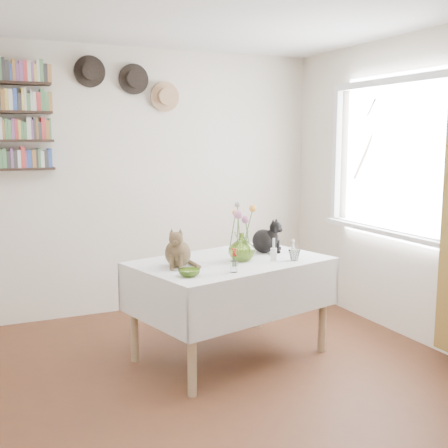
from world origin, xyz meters
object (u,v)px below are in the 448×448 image
tabby_cat (178,246)px  black_cat (264,235)px  flower_vase (242,247)px  dining_table (231,284)px

tabby_cat → black_cat: bearing=38.8°
flower_vase → dining_table: bearing=143.0°
dining_table → black_cat: size_ratio=5.57×
tabby_cat → dining_table: bearing=29.9°
black_cat → flower_vase: (-0.30, -0.21, -0.04)m
dining_table → black_cat: black_cat is taller
dining_table → tabby_cat: bearing=-175.5°
dining_table → tabby_cat: tabby_cat is taller
dining_table → flower_vase: flower_vase is taller
black_cat → dining_table: bearing=168.1°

